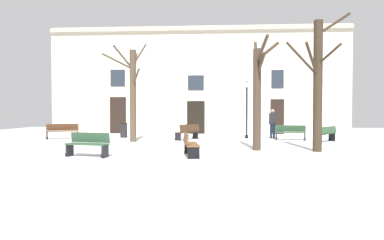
% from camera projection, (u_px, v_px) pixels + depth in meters
% --- Properties ---
extents(ground_plane, '(35.26, 35.26, 0.00)m').
position_uv_depth(ground_plane, '(190.00, 146.00, 15.99)').
color(ground_plane, white).
extents(building_facade, '(22.04, 0.60, 7.89)m').
position_uv_depth(building_facade, '(198.00, 79.00, 24.53)').
color(building_facade, beige).
rests_on(building_facade, ground).
extents(tree_left_of_center, '(2.29, 1.83, 5.34)m').
position_uv_depth(tree_left_of_center, '(133.00, 91.00, 17.98)').
color(tree_left_of_center, '#4C3D2D').
rests_on(tree_left_of_center, ground).
extents(tree_center, '(1.12, 2.31, 4.74)m').
position_uv_depth(tree_center, '(258.00, 93.00, 14.03)').
color(tree_center, '#423326').
rests_on(tree_center, ground).
extents(tree_near_facade, '(2.50, 1.35, 5.61)m').
position_uv_depth(tree_near_facade, '(318.00, 83.00, 13.54)').
color(tree_near_facade, '#382B1E').
rests_on(tree_near_facade, ground).
extents(streetlamp, '(0.30, 0.30, 3.53)m').
position_uv_depth(streetlamp, '(247.00, 103.00, 20.21)').
color(streetlamp, black).
rests_on(streetlamp, ground).
extents(litter_bin, '(0.46, 0.46, 0.90)m').
position_uv_depth(litter_bin, '(124.00, 130.00, 20.82)').
color(litter_bin, black).
rests_on(litter_bin, ground).
extents(bench_back_to_back_right, '(1.38, 1.64, 0.90)m').
position_uv_depth(bench_back_to_back_right, '(188.00, 132.00, 19.22)').
color(bench_back_to_back_right, '#3D2819').
rests_on(bench_back_to_back_right, ground).
extents(bench_facing_shops, '(1.86, 1.10, 0.91)m').
position_uv_depth(bench_facing_shops, '(63.00, 131.00, 19.81)').
color(bench_facing_shops, '#51331E').
rests_on(bench_facing_shops, ground).
extents(bench_near_lamp, '(0.75, 1.75, 0.84)m').
position_uv_depth(bench_near_lamp, '(190.00, 144.00, 12.27)').
color(bench_near_lamp, brown).
rests_on(bench_near_lamp, ground).
extents(bench_far_corner, '(1.76, 0.81, 0.84)m').
position_uv_depth(bench_far_corner, '(290.00, 132.00, 19.11)').
color(bench_far_corner, '#2D4C33').
rests_on(bench_far_corner, ground).
extents(bench_near_center_tree, '(1.66, 0.80, 0.88)m').
position_uv_depth(bench_near_center_tree, '(88.00, 144.00, 12.06)').
color(bench_near_center_tree, '#2D4C33').
rests_on(bench_near_center_tree, ground).
extents(bench_by_litter_bin, '(1.48, 1.53, 0.85)m').
position_uv_depth(bench_by_litter_bin, '(326.00, 134.00, 17.79)').
color(bench_by_litter_bin, '#2D4C33').
rests_on(bench_by_litter_bin, ground).
extents(person_by_shop_door, '(0.41, 0.28, 1.78)m').
position_uv_depth(person_by_shop_door, '(273.00, 122.00, 20.17)').
color(person_by_shop_door, black).
rests_on(person_by_shop_door, ground).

